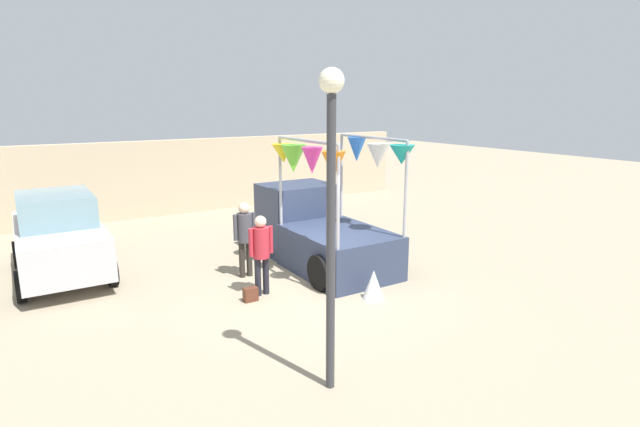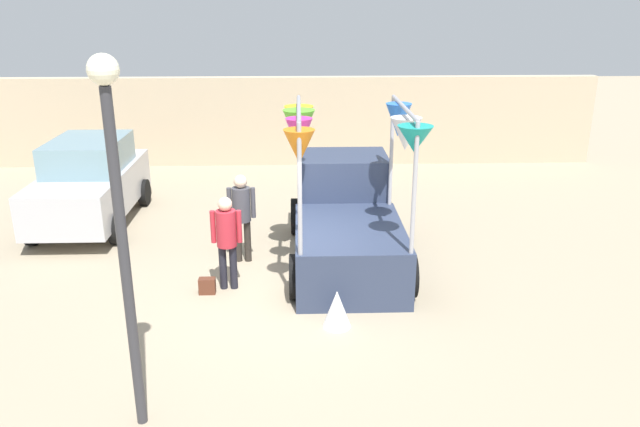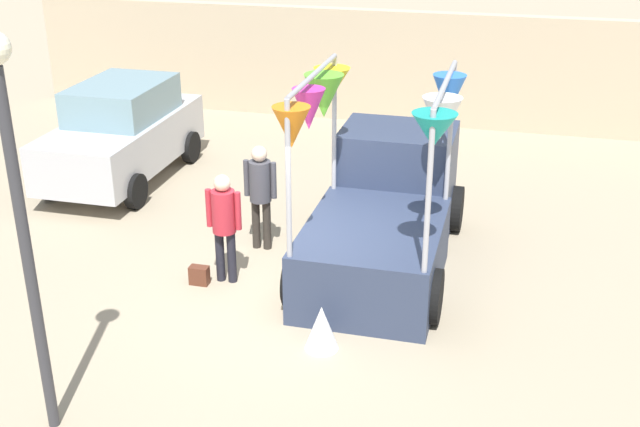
{
  "view_description": "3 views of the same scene",
  "coord_description": "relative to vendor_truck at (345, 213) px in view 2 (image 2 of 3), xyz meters",
  "views": [
    {
      "loc": [
        -5.15,
        -8.71,
        3.89
      ],
      "look_at": [
        0.58,
        0.5,
        1.45
      ],
      "focal_mm": 28.0,
      "sensor_mm": 36.0,
      "label": 1
    },
    {
      "loc": [
        0.19,
        -9.76,
        4.82
      ],
      "look_at": [
        0.55,
        0.76,
        1.14
      ],
      "focal_mm": 35.0,
      "sensor_mm": 36.0,
      "label": 2
    },
    {
      "loc": [
        2.88,
        -9.65,
        5.64
      ],
      "look_at": [
        0.33,
        0.25,
        1.18
      ],
      "focal_mm": 45.0,
      "sensor_mm": 36.0,
      "label": 3
    }
  ],
  "objects": [
    {
      "name": "person_customer",
      "position": [
        -2.11,
        -1.3,
        0.09
      ],
      "size": [
        0.53,
        0.34,
        1.66
      ],
      "color": "black",
      "rests_on": "ground"
    },
    {
      "name": "ground_plane",
      "position": [
        -1.05,
        -1.43,
        -0.92
      ],
      "size": [
        60.0,
        60.0,
        0.0
      ],
      "primitive_type": "plane",
      "color": "gray"
    },
    {
      "name": "person_vendor",
      "position": [
        -1.95,
        -0.11,
        0.12
      ],
      "size": [
        0.53,
        0.34,
        1.71
      ],
      "color": "#2D2823",
      "rests_on": "ground"
    },
    {
      "name": "folded_kite_bundle_white",
      "position": [
        -0.31,
        -2.7,
        -0.62
      ],
      "size": [
        0.61,
        0.61,
        0.6
      ],
      "primitive_type": "cone",
      "rotation": [
        0.0,
        0.0,
        0.56
      ],
      "color": "white",
      "rests_on": "ground"
    },
    {
      "name": "parked_car",
      "position": [
        -5.48,
        2.16,
        0.03
      ],
      "size": [
        1.88,
        4.0,
        1.88
      ],
      "color": "#B7B7BC",
      "rests_on": "ground"
    },
    {
      "name": "vendor_truck",
      "position": [
        0.0,
        0.0,
        0.0
      ],
      "size": [
        2.51,
        4.16,
        3.12
      ],
      "color": "#2D3851",
      "rests_on": "ground"
    },
    {
      "name": "handbag",
      "position": [
        -2.46,
        -1.5,
        -0.78
      ],
      "size": [
        0.28,
        0.16,
        0.28
      ],
      "primitive_type": "cube",
      "color": "#592D1E",
      "rests_on": "ground"
    },
    {
      "name": "street_lamp",
      "position": [
        -2.77,
        -4.9,
        1.85
      ],
      "size": [
        0.32,
        0.32,
        4.3
      ],
      "color": "#333338",
      "rests_on": "ground"
    },
    {
      "name": "brick_boundary_wall",
      "position": [
        -1.05,
        7.26,
        0.38
      ],
      "size": [
        18.0,
        0.36,
        2.6
      ],
      "primitive_type": "cube",
      "color": "tan",
      "rests_on": "ground"
    }
  ]
}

